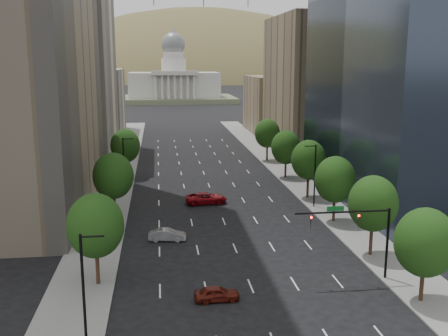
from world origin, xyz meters
name	(u,v)px	position (x,y,z in m)	size (l,w,h in m)	color
sidewalk_left	(109,204)	(-15.50, 60.00, 0.07)	(6.00, 200.00, 0.15)	slate
sidewalk_right	(317,197)	(15.50, 60.00, 0.07)	(6.00, 200.00, 0.15)	slate
midrise_cream_left	(78,74)	(-25.00, 103.00, 17.50)	(14.00, 30.00, 35.00)	beige
filler_left	(97,102)	(-25.00, 136.00, 9.00)	(14.00, 26.00, 18.00)	beige
parking_tan_right	(307,85)	(25.00, 100.00, 15.00)	(14.00, 30.00, 30.00)	#8C7759
filler_right	(274,104)	(25.00, 133.00, 8.00)	(14.00, 26.00, 16.00)	#8C7759
tree_right_0	(425,243)	(14.00, 25.00, 5.39)	(5.20, 5.20, 8.39)	#382316
tree_right_1	(373,204)	(14.00, 36.00, 5.75)	(5.20, 5.20, 8.75)	#382316
tree_right_2	(335,180)	(14.00, 48.00, 5.60)	(5.20, 5.20, 8.61)	#382316
tree_right_3	(309,160)	(14.00, 60.00, 5.89)	(5.20, 5.20, 8.89)	#382316
tree_right_4	(286,147)	(14.00, 74.00, 5.46)	(5.20, 5.20, 8.46)	#382316
tree_right_5	(267,133)	(14.00, 90.00, 5.75)	(5.20, 5.20, 8.75)	#382316
tree_left_0	(95,226)	(-14.00, 32.00, 5.75)	(5.20, 5.20, 8.75)	#382316
tree_left_1	(113,176)	(-14.00, 52.00, 5.96)	(5.20, 5.20, 8.97)	#382316
tree_left_2	(125,146)	(-14.00, 78.00, 5.68)	(5.20, 5.20, 8.68)	#382316
streetlight_rn	(314,174)	(13.44, 55.00, 4.84)	(1.70, 0.20, 9.00)	black
streetlight_ls	(84,292)	(-13.44, 20.00, 4.84)	(1.70, 0.20, 9.00)	black
streetlight_ln	(124,165)	(-13.44, 65.00, 4.84)	(1.70, 0.20, 9.00)	black
traffic_signal	(363,228)	(10.53, 30.00, 5.17)	(9.12, 0.40, 7.38)	black
capitol	(174,84)	(0.00, 249.71, 8.58)	(60.00, 40.00, 35.20)	#596647
foothills	(195,111)	(34.67, 599.39, -37.78)	(720.00, 413.00, 263.00)	brown
car_maroon	(217,294)	(-3.43, 27.39, 0.67)	(1.59, 3.94, 1.34)	#54160E
car_silver	(167,235)	(-7.38, 43.44, 0.71)	(1.49, 4.28, 1.41)	gray
car_red_far	(206,198)	(-1.50, 58.78, 0.83)	(2.76, 5.98, 1.66)	maroon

